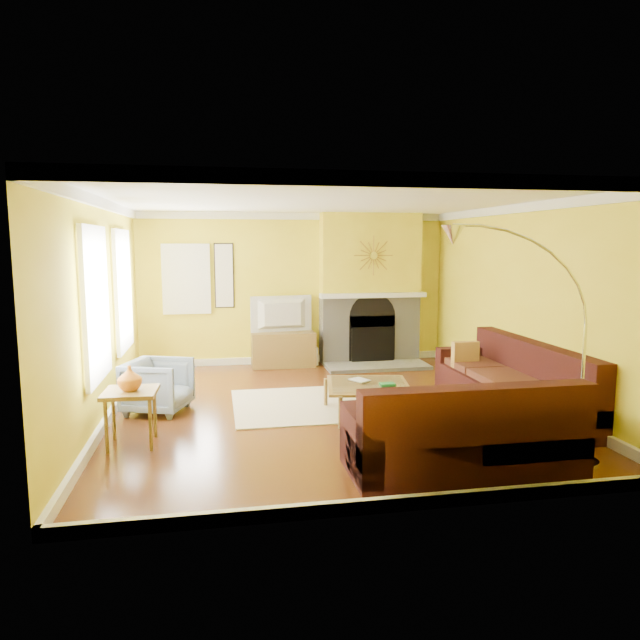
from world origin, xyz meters
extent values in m
cube|color=brown|center=(0.00, 0.00, -0.01)|extent=(5.50, 6.00, 0.02)
cube|color=white|center=(0.00, 0.00, 2.71)|extent=(5.50, 6.00, 0.02)
cube|color=yellow|center=(0.00, 3.01, 1.35)|extent=(5.50, 0.02, 2.70)
cube|color=yellow|center=(0.00, -3.01, 1.35)|extent=(5.50, 0.02, 2.70)
cube|color=yellow|center=(-2.76, 0.00, 1.35)|extent=(0.02, 6.00, 2.70)
cube|color=yellow|center=(2.76, 0.00, 1.35)|extent=(0.02, 6.00, 2.70)
cube|color=white|center=(-2.72, 1.30, 1.50)|extent=(0.06, 1.22, 1.72)
cube|color=white|center=(-2.72, -0.60, 1.50)|extent=(0.06, 1.22, 1.72)
cube|color=white|center=(-1.90, 2.96, 1.55)|extent=(0.82, 0.06, 1.22)
cube|color=white|center=(-1.25, 2.97, 1.60)|extent=(0.34, 0.04, 1.14)
cube|color=white|center=(1.35, 2.56, 1.25)|extent=(1.92, 0.22, 0.08)
cube|color=gray|center=(1.35, 2.25, 0.03)|extent=(1.80, 0.70, 0.06)
cube|color=beige|center=(-0.01, 0.19, 0.01)|extent=(2.40, 1.80, 0.02)
cube|color=olive|center=(-0.25, 2.70, 0.30)|extent=(1.11, 0.50, 0.61)
imported|color=black|center=(-0.25, 2.70, 0.93)|extent=(1.11, 0.30, 0.64)
cube|color=white|center=(0.22, 2.78, 0.16)|extent=(0.31, 0.31, 0.31)
imported|color=gray|center=(-2.16, 0.22, 0.34)|extent=(0.95, 0.94, 0.69)
imported|color=#CA6A18|center=(-2.32, -0.99, 0.74)|extent=(0.26, 0.26, 0.27)
imported|color=white|center=(0.32, -0.28, 0.42)|extent=(0.28, 0.30, 0.02)
camera|label=1|loc=(-1.39, -7.19, 2.17)|focal=32.00mm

